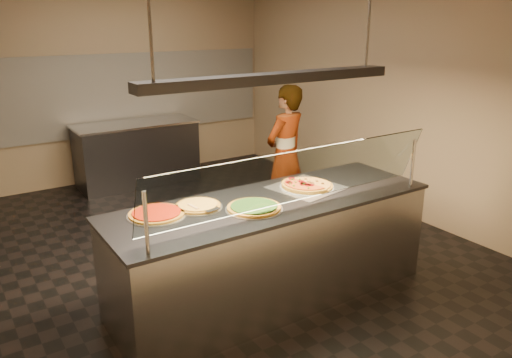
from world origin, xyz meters
TOP-DOWN VIEW (x-y plane):
  - ground at (0.00, 0.00)m, footprint 5.00×6.00m
  - wall_back at (0.00, 3.01)m, footprint 5.00×0.02m
  - wall_front at (0.00, -3.01)m, footprint 5.00×0.02m
  - wall_right at (2.51, 0.00)m, footprint 0.02×6.00m
  - tile_band at (0.00, 2.98)m, footprint 4.90×0.02m
  - serving_counter at (-0.05, -1.23)m, footprint 2.88×0.94m
  - sneeze_guard at (-0.05, -1.57)m, footprint 2.64×0.18m
  - perforated_tray at (0.39, -1.14)m, footprint 0.66×0.66m
  - half_pizza_pepperoni at (0.28, -1.14)m, footprint 0.31×0.50m
  - half_pizza_sausage at (0.50, -1.14)m, footprint 0.31×0.50m
  - pizza_spinach at (-0.31, -1.33)m, footprint 0.47×0.47m
  - pizza_cheese at (-0.66, -1.04)m, footprint 0.40×0.40m
  - pizza_tomato at (-1.01, -1.02)m, footprint 0.46×0.46m
  - pizza_spatula at (-0.69, -1.12)m, footprint 0.19×0.23m
  - prep_table at (0.11, 2.55)m, footprint 1.77×0.74m
  - worker at (1.12, 0.17)m, footprint 0.70×0.55m
  - heat_lamp_housing at (-0.05, -1.23)m, footprint 2.30×0.18m
  - lamp_rod_left at (-1.05, -1.23)m, footprint 0.02×0.02m
  - lamp_rod_right at (0.95, -1.23)m, footprint 0.02×0.02m

SIDE VIEW (x-z plane):
  - ground at x=0.00m, z-range -0.02..0.00m
  - serving_counter at x=-0.05m, z-range 0.00..0.93m
  - prep_table at x=0.11m, z-range 0.00..0.93m
  - worker at x=1.12m, z-range 0.00..1.67m
  - perforated_tray at x=0.39m, z-range 0.93..0.94m
  - pizza_cheese at x=-0.66m, z-range 0.93..0.96m
  - pizza_tomato at x=-1.01m, z-range 0.93..0.96m
  - pizza_spinach at x=-0.31m, z-range 0.93..0.96m
  - half_pizza_sausage at x=0.50m, z-range 0.94..0.98m
  - pizza_spatula at x=-0.69m, z-range 0.95..0.97m
  - half_pizza_pepperoni at x=0.28m, z-range 0.94..0.99m
  - sneeze_guard at x=-0.05m, z-range 0.96..1.49m
  - tile_band at x=0.00m, z-range 0.70..1.90m
  - wall_back at x=0.00m, z-range 0.00..3.00m
  - wall_front at x=0.00m, z-range 0.00..3.00m
  - wall_right at x=2.51m, z-range 0.00..3.00m
  - heat_lamp_housing at x=-0.05m, z-range 1.91..1.99m
  - lamp_rod_left at x=-1.05m, z-range 1.99..3.00m
  - lamp_rod_right at x=0.95m, z-range 1.99..3.00m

